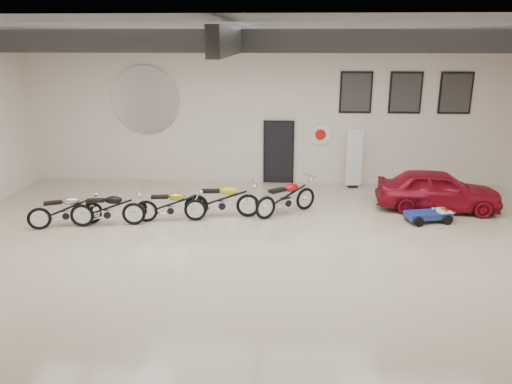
# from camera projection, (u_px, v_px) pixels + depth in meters

# --- Properties ---
(floor) EXTENTS (16.00, 12.00, 0.01)m
(floor) POSITION_uv_depth(u_px,v_px,m) (253.00, 252.00, 11.68)
(floor) COLOR #C5BA96
(floor) RESTS_ON ground
(ceiling) EXTENTS (16.00, 12.00, 0.01)m
(ceiling) POSITION_uv_depth(u_px,v_px,m) (253.00, 27.00, 10.21)
(ceiling) COLOR slate
(ceiling) RESTS_ON back_wall
(back_wall) EXTENTS (16.00, 0.02, 5.00)m
(back_wall) POSITION_uv_depth(u_px,v_px,m) (264.00, 110.00, 16.67)
(back_wall) COLOR beige
(back_wall) RESTS_ON floor
(ceiling_beams) EXTENTS (15.80, 11.80, 0.32)m
(ceiling_beams) POSITION_uv_depth(u_px,v_px,m) (253.00, 40.00, 10.28)
(ceiling_beams) COLOR #525559
(ceiling_beams) RESTS_ON ceiling
(door) EXTENTS (0.92, 0.08, 2.10)m
(door) POSITION_uv_depth(u_px,v_px,m) (279.00, 153.00, 17.02)
(door) COLOR black
(door) RESTS_ON back_wall
(logo_plaque) EXTENTS (2.30, 0.06, 1.16)m
(logo_plaque) POSITION_uv_depth(u_px,v_px,m) (145.00, 100.00, 16.75)
(logo_plaque) COLOR silver
(logo_plaque) RESTS_ON back_wall
(poster_left) EXTENTS (1.05, 0.08, 1.35)m
(poster_left) POSITION_uv_depth(u_px,v_px,m) (356.00, 92.00, 16.29)
(poster_left) COLOR black
(poster_left) RESTS_ON back_wall
(poster_mid) EXTENTS (1.05, 0.08, 1.35)m
(poster_mid) POSITION_uv_depth(u_px,v_px,m) (406.00, 93.00, 16.20)
(poster_mid) COLOR black
(poster_mid) RESTS_ON back_wall
(poster_right) EXTENTS (1.05, 0.08, 1.35)m
(poster_right) POSITION_uv_depth(u_px,v_px,m) (456.00, 93.00, 16.11)
(poster_right) COLOR black
(poster_right) RESTS_ON back_wall
(oil_sign) EXTENTS (0.72, 0.10, 0.72)m
(oil_sign) POSITION_uv_depth(u_px,v_px,m) (320.00, 134.00, 16.75)
(oil_sign) COLOR white
(oil_sign) RESTS_ON back_wall
(banner_stand) EXTENTS (0.55, 0.29, 1.94)m
(banner_stand) POSITION_uv_depth(u_px,v_px,m) (354.00, 159.00, 16.48)
(banner_stand) COLOR white
(banner_stand) RESTS_ON floor
(motorcycle_silver) EXTENTS (1.93, 1.28, 0.97)m
(motorcycle_silver) POSITION_uv_depth(u_px,v_px,m) (65.00, 209.00, 13.12)
(motorcycle_silver) COLOR silver
(motorcycle_silver) RESTS_ON floor
(motorcycle_black) EXTENTS (1.99, 0.88, 1.00)m
(motorcycle_black) POSITION_uv_depth(u_px,v_px,m) (107.00, 208.00, 13.17)
(motorcycle_black) COLOR silver
(motorcycle_black) RESTS_ON floor
(motorcycle_gold) EXTENTS (1.95, 0.82, 0.98)m
(motorcycle_gold) POSITION_uv_depth(u_px,v_px,m) (171.00, 204.00, 13.50)
(motorcycle_gold) COLOR silver
(motorcycle_gold) RESTS_ON floor
(motorcycle_yellow) EXTENTS (2.10, 0.81, 1.07)m
(motorcycle_yellow) POSITION_uv_depth(u_px,v_px,m) (222.00, 199.00, 13.81)
(motorcycle_yellow) COLOR silver
(motorcycle_yellow) RESTS_ON floor
(motorcycle_red) EXTENTS (2.00, 1.75, 1.06)m
(motorcycle_red) POSITION_uv_depth(u_px,v_px,m) (286.00, 196.00, 14.04)
(motorcycle_red) COLOR silver
(motorcycle_red) RESTS_ON floor
(go_kart) EXTENTS (1.60, 1.01, 0.54)m
(go_kart) POSITION_uv_depth(u_px,v_px,m) (433.00, 212.00, 13.54)
(go_kart) COLOR navy
(go_kart) RESTS_ON floor
(vintage_car) EXTENTS (1.69, 3.58, 1.19)m
(vintage_car) POSITION_uv_depth(u_px,v_px,m) (438.00, 190.00, 14.42)
(vintage_car) COLOR maroon
(vintage_car) RESTS_ON floor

